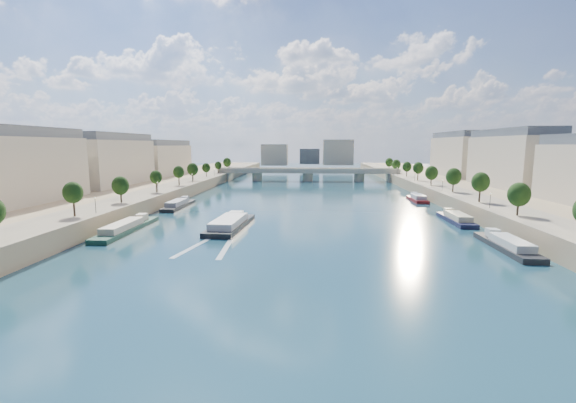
# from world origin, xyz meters

# --- Properties ---
(ground) EXTENTS (700.00, 700.00, 0.00)m
(ground) POSITION_xyz_m (0.00, 100.00, 0.00)
(ground) COLOR #0D2F3A
(ground) RESTS_ON ground
(quay_left) EXTENTS (44.00, 520.00, 5.00)m
(quay_left) POSITION_xyz_m (-72.00, 100.00, 2.50)
(quay_left) COLOR #9E8460
(quay_left) RESTS_ON ground
(quay_right) EXTENTS (44.00, 520.00, 5.00)m
(quay_right) POSITION_xyz_m (72.00, 100.00, 2.50)
(quay_right) COLOR #9E8460
(quay_right) RESTS_ON ground
(pave_left) EXTENTS (14.00, 520.00, 0.10)m
(pave_left) POSITION_xyz_m (-57.00, 100.00, 5.05)
(pave_left) COLOR gray
(pave_left) RESTS_ON quay_left
(pave_right) EXTENTS (14.00, 520.00, 0.10)m
(pave_right) POSITION_xyz_m (57.00, 100.00, 5.05)
(pave_right) COLOR gray
(pave_right) RESTS_ON quay_right
(trees_left) EXTENTS (4.80, 268.80, 8.26)m
(trees_left) POSITION_xyz_m (-55.00, 102.00, 10.48)
(trees_left) COLOR #382B1E
(trees_left) RESTS_ON ground
(trees_right) EXTENTS (4.80, 268.80, 8.26)m
(trees_right) POSITION_xyz_m (55.00, 110.00, 10.48)
(trees_right) COLOR #382B1E
(trees_right) RESTS_ON ground
(lamps_left) EXTENTS (0.36, 200.36, 4.28)m
(lamps_left) POSITION_xyz_m (-52.50, 90.00, 7.78)
(lamps_left) COLOR black
(lamps_left) RESTS_ON ground
(lamps_right) EXTENTS (0.36, 200.36, 4.28)m
(lamps_right) POSITION_xyz_m (52.50, 105.00, 7.78)
(lamps_right) COLOR black
(lamps_right) RESTS_ON ground
(buildings_left) EXTENTS (16.00, 226.00, 23.20)m
(buildings_left) POSITION_xyz_m (-85.00, 112.00, 16.45)
(buildings_left) COLOR #BBAA90
(buildings_left) RESTS_ON ground
(buildings_right) EXTENTS (16.00, 226.00, 23.20)m
(buildings_right) POSITION_xyz_m (85.00, 112.00, 16.45)
(buildings_right) COLOR #BBAA90
(buildings_right) RESTS_ON ground
(skyline) EXTENTS (79.00, 42.00, 22.00)m
(skyline) POSITION_xyz_m (3.19, 319.52, 14.66)
(skyline) COLOR #BBAA90
(skyline) RESTS_ON ground
(bridge) EXTENTS (112.00, 12.00, 8.15)m
(bridge) POSITION_xyz_m (0.00, 216.95, 5.08)
(bridge) COLOR #C1B79E
(bridge) RESTS_ON ground
(tour_barge) EXTENTS (9.36, 27.37, 3.72)m
(tour_barge) POSITION_xyz_m (-19.24, 77.75, 1.00)
(tour_barge) COLOR black
(tour_barge) RESTS_ON ground
(wake) EXTENTS (10.75, 26.03, 0.04)m
(wake) POSITION_xyz_m (-19.24, 61.12, 0.02)
(wake) COLOR silver
(wake) RESTS_ON ground
(moored_barges_left) EXTENTS (5.00, 156.31, 3.60)m
(moored_barges_left) POSITION_xyz_m (-45.50, 45.68, 0.84)
(moored_barges_left) COLOR #162031
(moored_barges_left) RESTS_ON ground
(moored_barges_right) EXTENTS (5.00, 167.98, 3.60)m
(moored_barges_right) POSITION_xyz_m (45.50, 53.12, 0.84)
(moored_barges_right) COLOR black
(moored_barges_right) RESTS_ON ground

